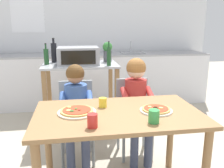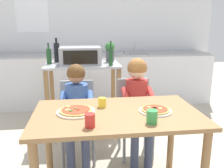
{
  "view_description": "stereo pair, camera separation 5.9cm",
  "coord_description": "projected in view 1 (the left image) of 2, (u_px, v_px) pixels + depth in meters",
  "views": [
    {
      "loc": [
        -0.32,
        -1.72,
        1.39
      ],
      "look_at": [
        0.0,
        0.3,
        0.88
      ],
      "focal_mm": 38.77,
      "sensor_mm": 36.0,
      "label": 1
    },
    {
      "loc": [
        -0.27,
        -1.73,
        1.39
      ],
      "look_at": [
        0.0,
        0.3,
        0.88
      ],
      "focal_mm": 38.77,
      "sensor_mm": 36.0,
      "label": 2
    }
  ],
  "objects": [
    {
      "name": "ground_plane",
      "position": [
        102.0,
        135.0,
        3.11
      ],
      "size": [
        11.21,
        11.21,
        0.0
      ],
      "primitive_type": "plane",
      "color": "#B7AD99"
    },
    {
      "name": "back_wall_tiled",
      "position": [
        90.0,
        26.0,
        4.45
      ],
      "size": [
        4.5,
        0.13,
        2.7
      ],
      "color": "silver",
      "rests_on": "ground"
    },
    {
      "name": "kitchen_counter",
      "position": [
        93.0,
        79.0,
        4.28
      ],
      "size": [
        4.05,
        0.6,
        1.09
      ],
      "color": "silver",
      "rests_on": "ground"
    },
    {
      "name": "kitchen_island_cart",
      "position": [
        81.0,
        88.0,
        3.09
      ],
      "size": [
        0.92,
        0.59,
        0.91
      ],
      "color": "#B7BABF",
      "rests_on": "ground"
    },
    {
      "name": "toaster_oven",
      "position": [
        78.0,
        56.0,
        2.97
      ],
      "size": [
        0.5,
        0.36,
        0.21
      ],
      "color": "#999BA0",
      "rests_on": "kitchen_island_cart"
    },
    {
      "name": "bottle_tall_green_wine",
      "position": [
        46.0,
        56.0,
        2.95
      ],
      "size": [
        0.06,
        0.06,
        0.26
      ],
      "color": "#1E4723",
      "rests_on": "kitchen_island_cart"
    },
    {
      "name": "bottle_slim_sauce",
      "position": [
        109.0,
        56.0,
        2.87
      ],
      "size": [
        0.05,
        0.05,
        0.29
      ],
      "color": "#1E4723",
      "rests_on": "kitchen_island_cart"
    },
    {
      "name": "bottle_squat_spirits",
      "position": [
        54.0,
        52.0,
        3.11
      ],
      "size": [
        0.07,
        0.07,
        0.31
      ],
      "color": "black",
      "rests_on": "kitchen_island_cart"
    },
    {
      "name": "potted_herb_plant",
      "position": [
        107.0,
        51.0,
        3.16
      ],
      "size": [
        0.13,
        0.13,
        0.26
      ],
      "color": "#4C4C51",
      "rests_on": "kitchen_island_cart"
    },
    {
      "name": "dining_table",
      "position": [
        118.0,
        125.0,
        1.89
      ],
      "size": [
        1.28,
        0.76,
        0.73
      ],
      "color": "olive",
      "rests_on": "ground"
    },
    {
      "name": "dining_chair_left",
      "position": [
        77.0,
        115.0,
        2.5
      ],
      "size": [
        0.36,
        0.36,
        0.81
      ],
      "color": "gray",
      "rests_on": "ground"
    },
    {
      "name": "dining_chair_right",
      "position": [
        134.0,
        111.0,
        2.6
      ],
      "size": [
        0.36,
        0.36,
        0.81
      ],
      "color": "gray",
      "rests_on": "ground"
    },
    {
      "name": "child_in_blue_striped_shirt",
      "position": [
        76.0,
        104.0,
        2.34
      ],
      "size": [
        0.32,
        0.42,
        1.0
      ],
      "color": "#424C6B",
      "rests_on": "ground"
    },
    {
      "name": "child_in_red_shirt",
      "position": [
        137.0,
        96.0,
        2.44
      ],
      "size": [
        0.32,
        0.42,
        1.04
      ],
      "color": "#424C6B",
      "rests_on": "ground"
    },
    {
      "name": "pizza_plate_cream",
      "position": [
        77.0,
        111.0,
        1.84
      ],
      "size": [
        0.29,
        0.29,
        0.03
      ],
      "color": "beige",
      "rests_on": "dining_table"
    },
    {
      "name": "pizza_plate_white",
      "position": [
        156.0,
        110.0,
        1.87
      ],
      "size": [
        0.25,
        0.25,
        0.03
      ],
      "color": "white",
      "rests_on": "dining_table"
    },
    {
      "name": "drinking_cup_yellow",
      "position": [
        103.0,
        102.0,
        1.97
      ],
      "size": [
        0.07,
        0.07,
        0.08
      ],
      "primitive_type": "cylinder",
      "color": "yellow",
      "rests_on": "dining_table"
    },
    {
      "name": "drinking_cup_green",
      "position": [
        154.0,
        116.0,
        1.65
      ],
      "size": [
        0.08,
        0.08,
        0.09
      ],
      "primitive_type": "cylinder",
      "color": "green",
      "rests_on": "dining_table"
    },
    {
      "name": "drinking_cup_red",
      "position": [
        92.0,
        121.0,
        1.57
      ],
      "size": [
        0.07,
        0.07,
        0.09
      ],
      "primitive_type": "cylinder",
      "color": "red",
      "rests_on": "dining_table"
    }
  ]
}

